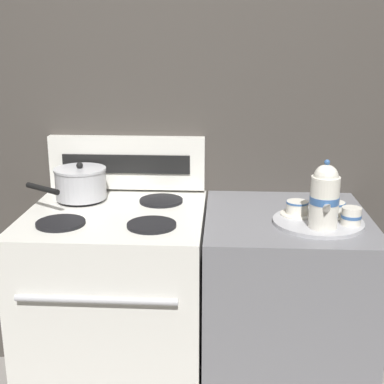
# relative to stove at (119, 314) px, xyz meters

# --- Properties ---
(wall_back) EXTENTS (6.00, 0.05, 2.20)m
(wall_back) POSITION_rel_stove_xyz_m (0.32, 0.36, 0.65)
(wall_back) COLOR #423D38
(wall_back) RESTS_ON ground
(stove) EXTENTS (0.70, 0.69, 0.91)m
(stove) POSITION_rel_stove_xyz_m (0.00, 0.00, 0.00)
(stove) COLOR silver
(stove) RESTS_ON ground
(control_panel) EXTENTS (0.69, 0.05, 0.23)m
(control_panel) POSITION_rel_stove_xyz_m (-0.00, 0.31, 0.57)
(control_panel) COLOR silver
(control_panel) RESTS_ON stove
(side_counter) EXTENTS (0.63, 0.66, 0.89)m
(side_counter) POSITION_rel_stove_xyz_m (0.68, 0.00, -0.00)
(side_counter) COLOR slate
(side_counter) RESTS_ON ground
(saucepan) EXTENTS (0.30, 0.33, 0.15)m
(saucepan) POSITION_rel_stove_xyz_m (-0.17, 0.15, 0.52)
(saucepan) COLOR #B7B7BC
(saucepan) RESTS_ON stove
(serving_tray) EXTENTS (0.33, 0.33, 0.01)m
(serving_tray) POSITION_rel_stove_xyz_m (0.78, -0.08, 0.45)
(serving_tray) COLOR #B2B2B7
(serving_tray) RESTS_ON side_counter
(teapot) EXTENTS (0.10, 0.16, 0.25)m
(teapot) POSITION_rel_stove_xyz_m (0.78, -0.16, 0.57)
(teapot) COLOR white
(teapot) RESTS_ON serving_tray
(teacup_left) EXTENTS (0.13, 0.13, 0.05)m
(teacup_left) POSITION_rel_stove_xyz_m (0.84, -0.03, 0.49)
(teacup_left) COLOR white
(teacup_left) RESTS_ON serving_tray
(teacup_right) EXTENTS (0.13, 0.13, 0.05)m
(teacup_right) POSITION_rel_stove_xyz_m (0.71, -0.02, 0.49)
(teacup_right) COLOR white
(teacup_right) RESTS_ON serving_tray
(creamer_jug) EXTENTS (0.07, 0.07, 0.06)m
(creamer_jug) POSITION_rel_stove_xyz_m (0.89, -0.12, 0.49)
(creamer_jug) COLOR white
(creamer_jug) RESTS_ON serving_tray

